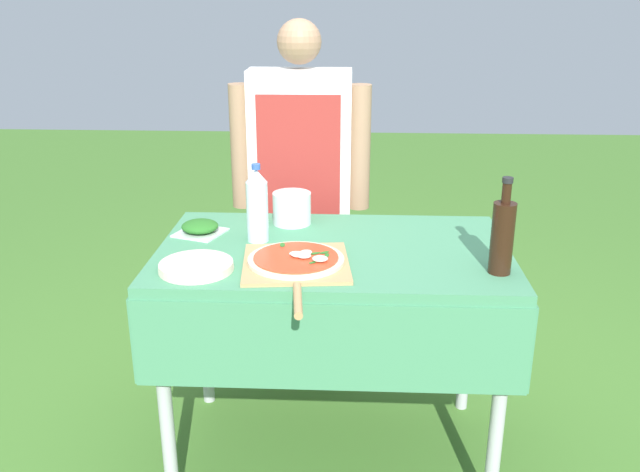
% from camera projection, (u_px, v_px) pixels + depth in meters
% --- Properties ---
extents(ground_plane, '(12.00, 12.00, 0.00)m').
position_uv_depth(ground_plane, '(332.00, 449.00, 2.52)').
color(ground_plane, '#477A2D').
extents(prep_table, '(1.18, 0.73, 0.80)m').
position_uv_depth(prep_table, '(333.00, 277.00, 2.28)').
color(prep_table, '#478960').
rests_on(prep_table, ground).
extents(person_cook, '(0.57, 0.19, 1.51)m').
position_uv_depth(person_cook, '(300.00, 176.00, 2.77)').
color(person_cook, '#70604C').
rests_on(person_cook, ground).
extents(pizza_on_peel, '(0.36, 0.54, 0.05)m').
position_uv_depth(pizza_on_peel, '(296.00, 262.00, 2.09)').
color(pizza_on_peel, tan).
rests_on(pizza_on_peel, prep_table).
extents(oil_bottle, '(0.07, 0.07, 0.30)m').
position_uv_depth(oil_bottle, '(502.00, 236.00, 2.01)').
color(oil_bottle, black).
rests_on(oil_bottle, prep_table).
extents(water_bottle, '(0.07, 0.07, 0.27)m').
position_uv_depth(water_bottle, '(257.00, 205.00, 2.27)').
color(water_bottle, silver).
rests_on(water_bottle, prep_table).
extents(herb_container, '(0.19, 0.19, 0.05)m').
position_uv_depth(herb_container, '(200.00, 227.00, 2.37)').
color(herb_container, silver).
rests_on(herb_container, prep_table).
extents(mixing_tub, '(0.14, 0.14, 0.12)m').
position_uv_depth(mixing_tub, '(292.00, 208.00, 2.46)').
color(mixing_tub, silver).
rests_on(mixing_tub, prep_table).
extents(plate_stack, '(0.23, 0.23, 0.02)m').
position_uv_depth(plate_stack, '(196.00, 266.00, 2.06)').
color(plate_stack, beige).
rests_on(plate_stack, prep_table).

